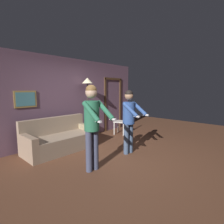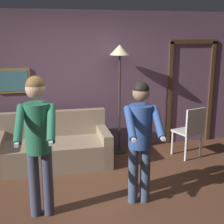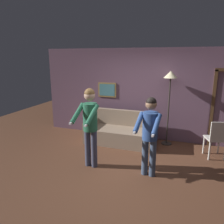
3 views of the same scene
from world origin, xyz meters
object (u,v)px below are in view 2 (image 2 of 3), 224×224
Objects in this scene: person_standing_left at (38,135)px; dining_chair_distant at (191,129)px; torchiere_lamp at (120,62)px; couch at (53,149)px; person_standing_right at (140,133)px.

person_standing_left is 1.86× the size of dining_chair_distant.
person_standing_left is (-1.45, -1.86, -0.65)m from torchiere_lamp.
couch is at bearing 82.26° from person_standing_left.
person_standing_left is 1.26m from person_standing_right.
torchiere_lamp is 2.15× the size of dining_chair_distant.
person_standing_left is at bearing -153.32° from dining_chair_distant.
dining_chair_distant is (1.18, -0.54, -1.17)m from torchiere_lamp.
person_standing_right is at bearing -136.76° from dining_chair_distant.
person_standing_left is at bearing -127.92° from torchiere_lamp.
couch is at bearing 124.63° from person_standing_right.
torchiere_lamp is at bearing 84.01° from person_standing_right.
torchiere_lamp is (1.24, 0.31, 1.42)m from couch.
couch is 1.74m from person_standing_left.
dining_chair_distant is (2.63, 1.32, -0.52)m from person_standing_left.
torchiere_lamp is at bearing 52.08° from person_standing_left.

